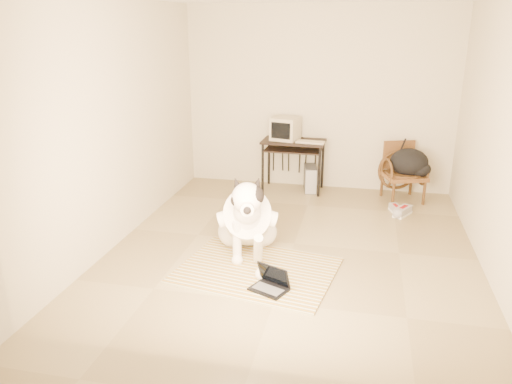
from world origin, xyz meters
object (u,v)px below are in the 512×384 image
(dog, at_px, (248,220))
(backpack, at_px, (411,163))
(computer_desk, at_px, (293,148))
(rattan_chair, at_px, (403,172))
(crt_monitor, at_px, (285,129))
(laptop, at_px, (271,283))
(pc_tower, at_px, (310,178))

(dog, xyz_separation_m, backpack, (1.84, 2.18, 0.16))
(computer_desk, xyz_separation_m, rattan_chair, (1.59, -0.07, -0.25))
(crt_monitor, height_order, backpack, crt_monitor)
(laptop, distance_m, computer_desk, 3.12)
(pc_tower, xyz_separation_m, rattan_chair, (1.33, -0.10, 0.22))
(rattan_chair, bearing_deg, crt_monitor, 176.36)
(laptop, relative_size, pc_tower, 0.94)
(computer_desk, bearing_deg, crt_monitor, 163.91)
(crt_monitor, distance_m, rattan_chair, 1.81)
(pc_tower, height_order, rattan_chair, rattan_chair)
(dog, relative_size, crt_monitor, 2.96)
(laptop, bearing_deg, rattan_chair, 65.74)
(dog, height_order, computer_desk, dog)
(crt_monitor, bearing_deg, pc_tower, -0.90)
(computer_desk, relative_size, pc_tower, 2.17)
(dog, distance_m, laptop, 0.90)
(crt_monitor, xyz_separation_m, backpack, (1.82, -0.17, -0.38))
(dog, distance_m, backpack, 2.86)
(crt_monitor, bearing_deg, rattan_chair, -3.64)
(pc_tower, bearing_deg, crt_monitor, 179.10)
(laptop, relative_size, crt_monitor, 0.92)
(crt_monitor, xyz_separation_m, pc_tower, (0.40, -0.01, -0.75))
(dog, height_order, rattan_chair, dog)
(crt_monitor, bearing_deg, backpack, -5.36)
(pc_tower, bearing_deg, dog, -100.13)
(dog, distance_m, computer_desk, 2.34)
(pc_tower, relative_size, backpack, 0.76)
(dog, bearing_deg, rattan_chair, 52.12)
(computer_desk, xyz_separation_m, pc_tower, (0.26, 0.03, -0.47))
(pc_tower, distance_m, backpack, 1.48)
(laptop, relative_size, backpack, 0.72)
(dog, xyz_separation_m, pc_tower, (0.42, 2.35, -0.21))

